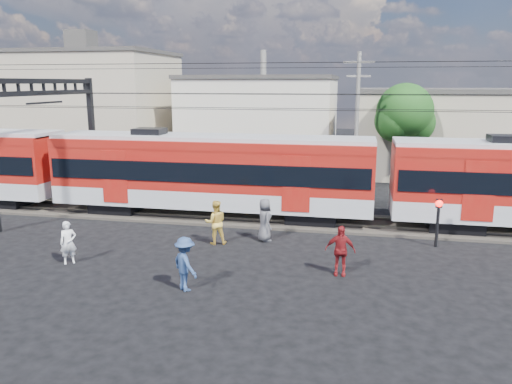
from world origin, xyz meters
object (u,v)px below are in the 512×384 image
commuter_train (215,171)px  crossing_signal (438,214)px  pedestrian_a (68,243)px  pedestrian_c (185,264)px

commuter_train → crossing_signal: 10.72m
pedestrian_a → crossing_signal: bearing=-20.1°
commuter_train → pedestrian_a: size_ratio=30.61×
commuter_train → pedestrian_a: 8.47m
pedestrian_a → pedestrian_c: (5.18, -1.50, 0.09)m
commuter_train → pedestrian_c: size_ratio=27.61×
pedestrian_a → commuter_train: bearing=25.0°
commuter_train → pedestrian_c: commuter_train is taller
pedestrian_a → pedestrian_c: pedestrian_c is taller
pedestrian_a → crossing_signal: size_ratio=0.80×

